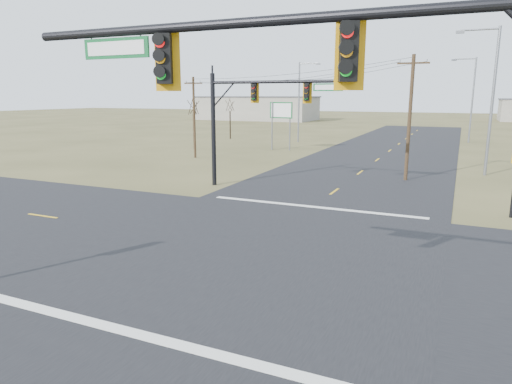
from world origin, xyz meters
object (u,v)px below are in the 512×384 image
Objects in this scene: streetlight_b at (471,95)px; bare_tree_a at (193,105)px; streetlight_c at (301,98)px; bare_tree_b at (230,104)px; mast_arm_far at (252,106)px; highway_sign at (281,116)px; mast_arm_near at (374,109)px; utility_pole_near at (410,116)px; utility_pole_far at (194,116)px; streetlight_a at (490,94)px.

bare_tree_a is (-28.36, -21.11, -1.12)m from streetlight_b.
streetlight_c is 10.65m from bare_tree_b.
highway_sign is (-6.08, 20.86, -1.55)m from mast_arm_far.
mast_arm_far is 0.91× the size of streetlight_c.
bare_tree_b is (-11.43, 9.80, 0.97)m from highway_sign.
mast_arm_near reaches higher than highway_sign.
streetlight_c reaches higher than bare_tree_b.
bare_tree_a is at bearing -80.55° from bare_tree_b.
utility_pole_near is 31.77m from streetlight_b.
bare_tree_a is at bearing 122.32° from utility_pole_far.
bare_tree_a is (-26.18, 35.96, -0.88)m from mast_arm_near.
utility_pole_far is 7.26m from bare_tree_a.
highway_sign is at bearing 137.60° from utility_pole_near.
highway_sign is 9.89m from bare_tree_a.
streetlight_b is at bearing 36.66° from bare_tree_a.
utility_pole_near reaches higher than highway_sign.
bare_tree_a is at bearing 165.70° from streetlight_a.
streetlight_b is 1.80× the size of bare_tree_b.
mast_arm_far is at bearing -64.67° from highway_sign.
streetlight_c is at bearing 87.31° from mast_arm_near.
streetlight_a is 26.73m from streetlight_b.
mast_arm_near reaches higher than mast_arm_far.
utility_pole_near is at bearing -64.10° from streetlight_c.
streetlight_b reaches higher than bare_tree_b.
highway_sign is 0.48× the size of streetlight_a.
utility_pole_far reaches higher than bare_tree_a.
streetlight_c is at bearing 55.94° from bare_tree_a.
highway_sign is at bearing 95.26° from mast_arm_far.
streetlight_b is 21.76m from streetlight_c.
streetlight_b reaches higher than mast_arm_far.
bare_tree_a is (-24.24, 10.37, 0.32)m from utility_pole_near.
streetlight_b is at bearing 14.65° from bare_tree_b.
utility_pole_near is 20.31m from highway_sign.
bare_tree_b is (-28.36, 49.08, -1.02)m from mast_arm_near.
mast_arm_near is 44.49m from bare_tree_a.
bare_tree_a reaches higher than highway_sign.
utility_pole_near is 7.14m from streetlight_a.
streetlight_b reaches higher than mast_arm_near.
streetlight_a reaches higher than utility_pole_far.
mast_arm_far is at bearing -141.13° from utility_pole_near.
streetlight_a reaches higher than highway_sign.
highway_sign is at bearing 90.45° from mast_arm_near.
streetlight_a reaches higher than bare_tree_a.
utility_pole_near is (8.91, 7.18, -0.76)m from mast_arm_far.
utility_pole_far is at bearing -112.68° from streetlight_c.
streetlight_a is at bearing -30.72° from bare_tree_b.
highway_sign is at bearing -93.57° from streetlight_c.
bare_tree_b is (-26.42, 23.49, 0.18)m from utility_pole_near.
utility_pole_far is 0.71× the size of streetlight_a.
bare_tree_b is at bearing 99.45° from bare_tree_a.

